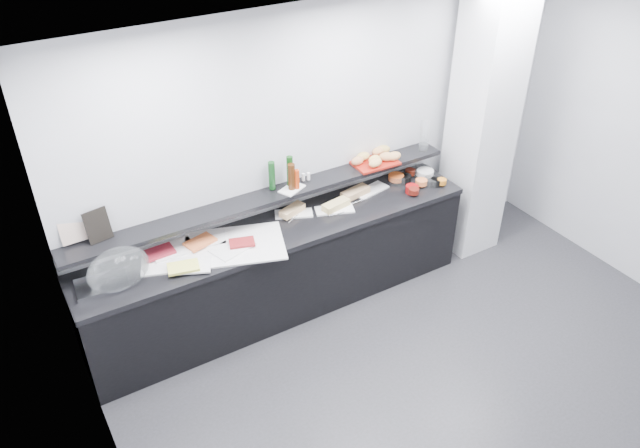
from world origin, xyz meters
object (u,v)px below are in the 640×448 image
condiment_tray (292,189)px  carafe (424,136)px  cloche_base (102,285)px  bread_tray (374,162)px  sandwich_plate_mid (335,210)px  framed_print (98,226)px

condiment_tray → carafe: carafe is taller
cloche_base → bread_tray: size_ratio=0.92×
cloche_base → bread_tray: bearing=9.5°
bread_tray → carafe: 0.58m
sandwich_plate_mid → bread_tray: bread_tray is taller
condiment_tray → carafe: 1.47m
bread_tray → condiment_tray: bearing=-176.4°
cloche_base → sandwich_plate_mid: (2.09, 0.01, -0.01)m
carafe → bread_tray: bearing=177.5°
cloche_base → carafe: size_ratio=1.29×
cloche_base → sandwich_plate_mid: 2.09m
cloche_base → carafe: 3.23m
carafe → cloche_base: bearing=-177.1°
cloche_base → framed_print: framed_print is taller
cloche_base → carafe: (3.20, 0.16, 0.38)m
condiment_tray → carafe: size_ratio=0.76×
framed_print → bread_tray: size_ratio=0.62×
framed_print → condiment_tray: framed_print is taller
framed_print → bread_tray: (2.53, -0.07, -0.12)m
cloche_base → framed_print: 0.45m
sandwich_plate_mid → carafe: size_ratio=1.16×
condiment_tray → bread_tray: bearing=-23.4°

